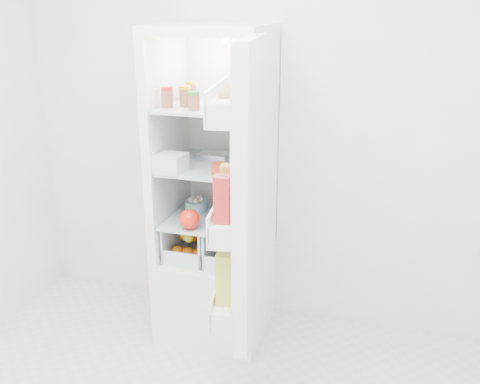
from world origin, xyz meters
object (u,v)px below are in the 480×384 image
(mushroom_bowl, at_px, (196,206))
(red_cabbage, at_px, (231,210))
(refrigerator, at_px, (218,225))
(fridge_door, at_px, (244,198))

(mushroom_bowl, bearing_deg, red_cabbage, -27.53)
(red_cabbage, bearing_deg, mushroom_bowl, 152.47)
(refrigerator, distance_m, fridge_door, 0.84)
(refrigerator, relative_size, red_cabbage, 10.81)
(mushroom_bowl, bearing_deg, fridge_door, -52.79)
(refrigerator, height_order, mushroom_bowl, refrigerator)
(red_cabbage, height_order, fridge_door, fridge_door)
(refrigerator, xyz_separation_m, red_cabbage, (0.13, -0.15, 0.17))
(refrigerator, bearing_deg, fridge_door, -61.68)
(refrigerator, height_order, red_cabbage, refrigerator)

